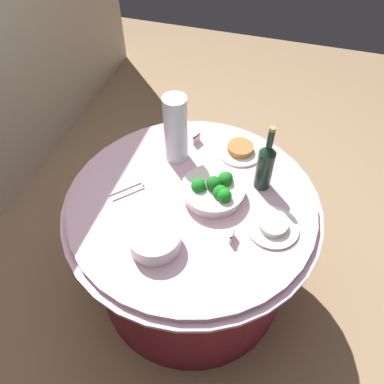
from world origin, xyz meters
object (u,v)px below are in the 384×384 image
object	(u,v)px
food_plate_peanuts	(240,150)
label_placard_mid	(197,138)
broccoli_bowl	(214,190)
decorative_fruit_vase	(176,133)
food_plate_rice	(273,226)
label_placard_front	(232,235)
serving_tongs	(128,191)
wine_bottle	(265,165)
plate_stack	(155,239)

from	to	relation	value
food_plate_peanuts	label_placard_mid	xyz separation A→B (m)	(0.01, 0.23, 0.01)
broccoli_bowl	decorative_fruit_vase	world-z (taller)	decorative_fruit_vase
decorative_fruit_vase	food_plate_rice	world-z (taller)	decorative_fruit_vase
broccoli_bowl	label_placard_front	distance (m)	0.24
serving_tongs	food_plate_peanuts	distance (m)	0.58
broccoli_bowl	food_plate_rice	size ratio (longest dim) A/B	1.27
food_plate_peanuts	label_placard_front	size ratio (longest dim) A/B	4.00
broccoli_bowl	food_plate_rice	bearing A→B (deg)	-109.06
label_placard_front	label_placard_mid	bearing A→B (deg)	29.98
wine_bottle	decorative_fruit_vase	world-z (taller)	decorative_fruit_vase
wine_bottle	food_plate_peanuts	xyz separation A→B (m)	(0.19, 0.14, -0.11)
decorative_fruit_vase	serving_tongs	distance (m)	0.34
food_plate_rice	broccoli_bowl	bearing A→B (deg)	70.94
wine_bottle	label_placard_mid	size ratio (longest dim) A/B	6.11
food_plate_rice	label_placard_mid	distance (m)	0.62
plate_stack	serving_tongs	distance (m)	0.32
wine_bottle	label_placard_front	bearing A→B (deg)	169.18
decorative_fruit_vase	broccoli_bowl	bearing A→B (deg)	-129.98
serving_tongs	wine_bottle	bearing A→B (deg)	-69.56
broccoli_bowl	wine_bottle	size ratio (longest dim) A/B	0.83
broccoli_bowl	label_placard_front	world-z (taller)	broccoli_bowl
label_placard_front	serving_tongs	bearing A→B (deg)	76.66
label_placard_front	plate_stack	bearing A→B (deg)	111.67
serving_tongs	food_plate_rice	world-z (taller)	food_plate_rice
food_plate_rice	plate_stack	bearing A→B (deg)	116.48
wine_bottle	decorative_fruit_vase	bearing A→B (deg)	81.04
wine_bottle	decorative_fruit_vase	size ratio (longest dim) A/B	0.99
label_placard_front	label_placard_mid	world-z (taller)	same
wine_bottle	food_plate_rice	world-z (taller)	wine_bottle
broccoli_bowl	plate_stack	bearing A→B (deg)	153.16
label_placard_front	food_plate_peanuts	bearing A→B (deg)	8.42
plate_stack	food_plate_rice	size ratio (longest dim) A/B	0.95
wine_bottle	food_plate_rice	distance (m)	0.27
broccoli_bowl	food_plate_rice	xyz separation A→B (m)	(-0.10, -0.28, -0.03)
broccoli_bowl	decorative_fruit_vase	xyz separation A→B (m)	(0.20, 0.24, 0.10)
food_plate_peanuts	label_placard_mid	size ratio (longest dim) A/B	4.00
decorative_fruit_vase	label_placard_front	size ratio (longest dim) A/B	6.18
food_plate_rice	label_placard_front	world-z (taller)	label_placard_front
decorative_fruit_vase	food_plate_peanuts	distance (m)	0.34
serving_tongs	label_placard_front	xyz separation A→B (m)	(-0.12, -0.50, 0.03)
decorative_fruit_vase	food_plate_peanuts	bearing A→B (deg)	-67.81
plate_stack	decorative_fruit_vase	distance (m)	0.53
label_placard_front	label_placard_mid	xyz separation A→B (m)	(0.52, 0.30, 0.00)
broccoli_bowl	serving_tongs	world-z (taller)	broccoli_bowl
food_plate_rice	label_placard_front	bearing A→B (deg)	124.72
wine_bottle	serving_tongs	distance (m)	0.62
food_plate_peanuts	food_plate_rice	bearing A→B (deg)	-151.35
wine_bottle	label_placard_front	xyz separation A→B (m)	(-0.33, 0.06, -0.10)
plate_stack	serving_tongs	size ratio (longest dim) A/B	1.43
serving_tongs	label_placard_mid	distance (m)	0.45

